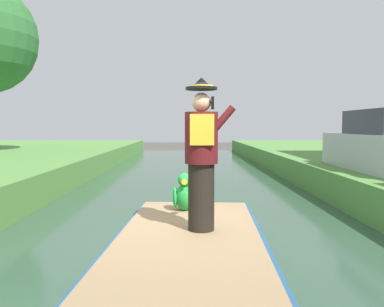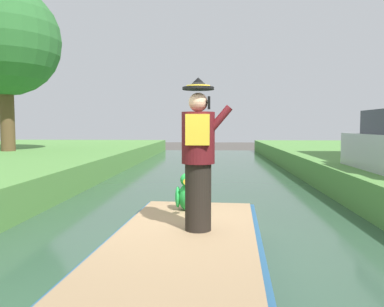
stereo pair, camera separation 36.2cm
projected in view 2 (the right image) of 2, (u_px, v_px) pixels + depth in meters
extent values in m
plane|color=#4C4742|center=(188.00, 270.00, 5.25)|extent=(80.00, 80.00, 0.00)
cube|color=#33513D|center=(188.00, 267.00, 5.25)|extent=(6.78, 48.00, 0.10)
cube|color=#23517A|center=(184.00, 263.00, 4.48)|extent=(2.04, 4.30, 0.56)
cube|color=#997A56|center=(184.00, 237.00, 4.46)|extent=(1.87, 3.95, 0.05)
cylinder|color=black|center=(198.00, 197.00, 4.66)|extent=(0.32, 0.32, 0.82)
cylinder|color=#561419|center=(198.00, 138.00, 4.60)|extent=(0.40, 0.40, 0.62)
cube|color=gold|center=(197.00, 130.00, 4.41)|extent=(0.28, 0.06, 0.36)
sphere|color=#DBA884|center=(198.00, 102.00, 4.57)|extent=(0.23, 0.23, 0.23)
cylinder|color=black|center=(198.00, 88.00, 4.56)|extent=(0.38, 0.38, 0.03)
cone|color=black|center=(198.00, 83.00, 4.56)|extent=(0.26, 0.26, 0.12)
cylinder|color=gold|center=(198.00, 86.00, 4.56)|extent=(0.29, 0.29, 0.02)
cylinder|color=#561419|center=(217.00, 123.00, 4.54)|extent=(0.38, 0.09, 0.43)
cube|color=black|center=(209.00, 103.00, 4.51)|extent=(0.03, 0.08, 0.15)
ellipsoid|color=green|center=(187.00, 197.00, 5.77)|extent=(0.26, 0.32, 0.40)
sphere|color=green|center=(187.00, 180.00, 5.71)|extent=(0.20, 0.20, 0.20)
cone|color=yellow|center=(186.00, 181.00, 5.61)|extent=(0.09, 0.09, 0.09)
ellipsoid|color=green|center=(178.00, 197.00, 5.78)|extent=(0.08, 0.20, 0.32)
ellipsoid|color=green|center=(196.00, 197.00, 5.76)|extent=(0.08, 0.20, 0.32)
cylinder|color=brown|center=(7.00, 115.00, 16.59)|extent=(0.59, 0.59, 3.10)
sphere|color=#2F6B31|center=(5.00, 40.00, 16.36)|extent=(4.69, 4.69, 4.69)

